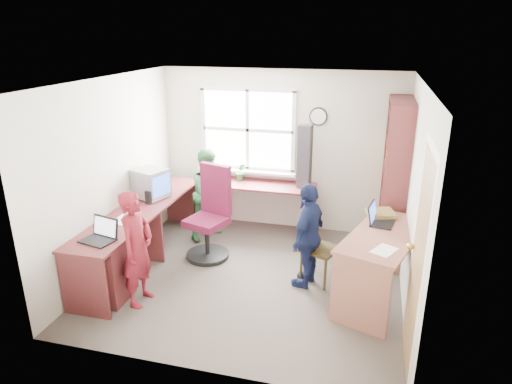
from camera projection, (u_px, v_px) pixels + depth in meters
room at (254, 183)px, 5.36m from camera, size 3.64×3.44×2.44m
l_desk at (142, 243)px, 5.58m from camera, size 2.38×2.95×0.75m
right_desk at (383, 252)px, 5.05m from camera, size 1.06×1.55×0.82m
bookshelf at (394, 183)px, 6.04m from camera, size 0.30×1.02×2.10m
swivel_chair at (210, 218)px, 6.10m from camera, size 0.73×0.73×1.25m
wooden_chair at (316, 243)px, 5.52m from camera, size 0.50×0.50×0.88m
crt_monitor at (151, 183)px, 6.18m from camera, size 0.51×0.48×0.40m
laptop_left at (101, 235)px, 4.98m from camera, size 0.41×0.36×0.24m
laptop_right at (378, 218)px, 5.24m from camera, size 0.34×0.38×0.23m
speaker_a at (150, 197)px, 6.00m from camera, size 0.11×0.11×0.18m
speaker_b at (167, 184)px, 6.51m from camera, size 0.11×0.11×0.17m
cd_tower at (305, 157)px, 6.50m from camera, size 0.20×0.18×0.92m
game_box at (381, 214)px, 5.44m from camera, size 0.38×0.38×0.06m
paper_a at (124, 220)px, 5.51m from camera, size 0.23×0.32×0.00m
paper_b at (384, 250)px, 4.60m from camera, size 0.30×0.33×0.00m
potted_plant at (241, 172)px, 6.90m from camera, size 0.18×0.16×0.28m
person_red at (137, 249)px, 4.98m from camera, size 0.34×0.50×1.32m
person_green at (210, 194)px, 6.61m from camera, size 0.76×0.81×1.34m
person_navy at (308, 235)px, 5.35m from camera, size 0.49×0.81×1.28m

